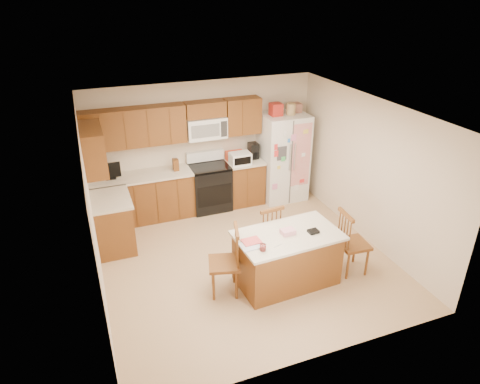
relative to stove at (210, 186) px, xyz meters
name	(u,v)px	position (x,y,z in m)	size (l,w,h in m)	color
ground	(245,258)	(0.00, -1.94, -0.47)	(4.50, 4.50, 0.00)	tan
room_shell	(245,180)	(0.00, -1.94, 0.97)	(4.60, 4.60, 2.52)	beige
cabinetry	(160,176)	(-0.98, -0.15, 0.44)	(3.36, 1.56, 2.15)	brown
stove	(210,186)	(0.00, 0.00, 0.00)	(0.76, 0.65, 1.13)	black
refrigerator	(283,156)	(1.57, -0.06, 0.45)	(0.90, 0.79, 2.04)	white
island	(287,258)	(0.37, -2.70, -0.05)	(1.57, 0.98, 0.93)	brown
windsor_chair_left	(226,263)	(-0.56, -2.60, 0.03)	(0.54, 0.56, 1.06)	brown
windsor_chair_back	(267,234)	(0.33, -2.04, 0.00)	(0.47, 0.45, 1.00)	brown
windsor_chair_right	(352,244)	(1.42, -2.82, 0.03)	(0.47, 0.49, 1.06)	brown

